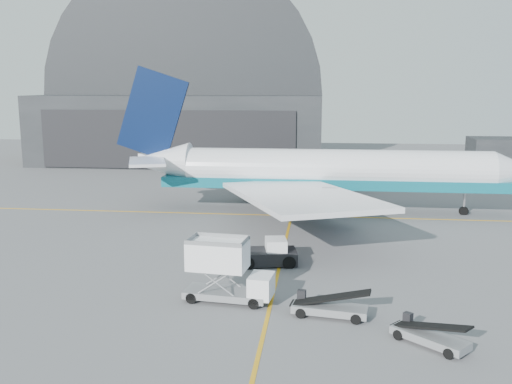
# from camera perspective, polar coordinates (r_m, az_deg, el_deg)

# --- Properties ---
(ground) EXTENTS (200.00, 200.00, 0.00)m
(ground) POSITION_cam_1_polar(r_m,az_deg,el_deg) (41.56, 2.10, -8.53)
(ground) COLOR #565659
(ground) RESTS_ON ground
(taxi_lines) EXTENTS (80.00, 42.12, 0.02)m
(taxi_lines) POSITION_cam_1_polar(r_m,az_deg,el_deg) (53.66, 3.16, -4.11)
(taxi_lines) COLOR orange
(taxi_lines) RESTS_ON ground
(hangar) EXTENTS (50.00, 28.30, 28.00)m
(hangar) POSITION_cam_1_polar(r_m,az_deg,el_deg) (107.14, -7.02, 8.32)
(hangar) COLOR black
(hangar) RESTS_ON ground
(distant_bldg_a) EXTENTS (14.00, 8.00, 4.00)m
(distant_bldg_a) POSITION_cam_1_polar(r_m,az_deg,el_deg) (117.34, 23.89, 3.01)
(distant_bldg_a) COLOR black
(distant_bldg_a) RESTS_ON ground
(airliner) EXTENTS (45.23, 43.86, 15.87)m
(airliner) POSITION_cam_1_polar(r_m,az_deg,el_deg) (62.36, 6.39, 2.06)
(airliner) COLOR white
(airliner) RESTS_ON ground
(catering_truck) EXTENTS (5.86, 2.73, 3.89)m
(catering_truck) POSITION_cam_1_polar(r_m,az_deg,el_deg) (36.67, -3.08, -7.93)
(catering_truck) COLOR gray
(catering_truck) RESTS_ON ground
(pushback_tug) EXTENTS (4.83, 3.31, 2.07)m
(pushback_tug) POSITION_cam_1_polar(r_m,az_deg,el_deg) (44.30, 1.31, -6.25)
(pushback_tug) COLOR black
(pushback_tug) RESTS_ON ground
(belt_loader_a) EXTENTS (4.86, 2.26, 1.82)m
(belt_loader_a) POSITION_cam_1_polar(r_m,az_deg,el_deg) (35.03, 7.30, -11.37)
(belt_loader_a) COLOR gray
(belt_loader_a) RESTS_ON ground
(belt_loader_b) EXTENTS (4.03, 3.77, 1.68)m
(belt_loader_b) POSITION_cam_1_polar(r_m,az_deg,el_deg) (32.57, 16.92, -13.59)
(belt_loader_b) COLOR gray
(belt_loader_b) RESTS_ON ground
(traffic_cone) EXTENTS (0.34, 0.34, 0.49)m
(traffic_cone) POSITION_cam_1_polar(r_m,az_deg,el_deg) (48.28, -1.62, -5.51)
(traffic_cone) COLOR #DA4F06
(traffic_cone) RESTS_ON ground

